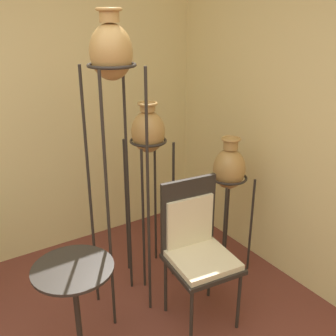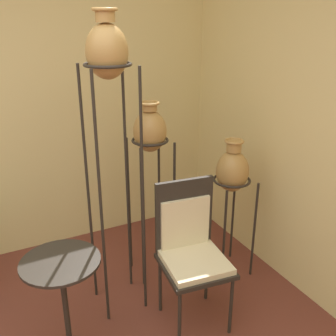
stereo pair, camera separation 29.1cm
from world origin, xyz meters
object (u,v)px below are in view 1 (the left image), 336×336
side_table (76,296)px  chair (196,244)px  vase_stand_short (229,171)px  vase_stand_tall (112,68)px  vase_stand_medium (148,138)px

side_table → chair: bearing=-1.1°
vase_stand_short → chair: bearing=-150.1°
vase_stand_tall → chair: size_ratio=2.05×
vase_stand_tall → side_table: size_ratio=2.90×
chair → side_table: size_ratio=1.42×
chair → side_table: chair is taller
vase_stand_medium → side_table: size_ratio=2.02×
vase_stand_short → side_table: size_ratio=1.62×
vase_stand_tall → vase_stand_medium: 0.72m
vase_stand_short → chair: size_ratio=1.15×
vase_stand_tall → chair: (0.40, -0.36, -1.18)m
vase_stand_tall → vase_stand_short: size_ratio=1.79×
vase_stand_medium → chair: bearing=-88.0°
vase_stand_medium → side_table: (-0.85, -0.58, -0.67)m
vase_stand_medium → vase_stand_short: bearing=-26.4°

